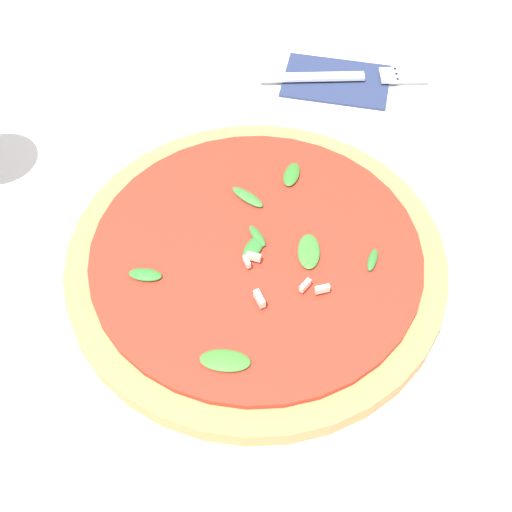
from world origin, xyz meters
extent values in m
plane|color=silver|center=(0.00, 0.00, 0.00)|extent=(6.00, 6.00, 0.00)
cylinder|color=white|center=(0.04, 0.02, 0.01)|extent=(0.35, 0.35, 0.01)
cylinder|color=#B7844C|center=(0.04, 0.02, 0.02)|extent=(0.33, 0.33, 0.02)
cylinder|color=#A82D1E|center=(0.04, 0.02, 0.03)|extent=(0.29, 0.29, 0.01)
ellipsoid|color=#31762F|center=(0.04, 0.03, 0.04)|extent=(0.03, 0.03, 0.01)
ellipsoid|color=#317431|center=(0.14, 0.00, 0.04)|extent=(0.02, 0.03, 0.01)
ellipsoid|color=#317E2F|center=(-0.06, 0.01, 0.04)|extent=(0.03, 0.02, 0.01)
ellipsoid|color=#34712E|center=(0.04, 0.04, 0.04)|extent=(0.02, 0.03, 0.01)
ellipsoid|color=#3D7E31|center=(0.08, 0.02, 0.04)|extent=(0.03, 0.04, 0.01)
ellipsoid|color=#337429|center=(0.09, 0.11, 0.04)|extent=(0.03, 0.03, 0.01)
ellipsoid|color=#3E802F|center=(0.00, -0.08, 0.04)|extent=(0.04, 0.03, 0.01)
ellipsoid|color=#3A7632|center=(0.04, 0.09, 0.04)|extent=(0.03, 0.03, 0.01)
cube|color=#EFE5C6|center=(0.04, 0.01, 0.04)|extent=(0.01, 0.01, 0.01)
cube|color=#EFE5C6|center=(0.09, -0.03, 0.04)|extent=(0.01, 0.01, 0.01)
cube|color=#EFE5C6|center=(0.03, 0.01, 0.04)|extent=(0.01, 0.01, 0.01)
cube|color=#EFE5C6|center=(0.03, -0.03, 0.04)|extent=(0.01, 0.01, 0.01)
cube|color=#EFE5C6|center=(0.07, -0.02, 0.04)|extent=(0.01, 0.01, 0.01)
cube|color=navy|center=(0.17, 0.28, 0.00)|extent=(0.14, 0.11, 0.01)
cube|color=silver|center=(0.14, 0.28, 0.01)|extent=(0.12, 0.03, 0.00)
cube|color=silver|center=(0.23, 0.27, 0.01)|extent=(0.02, 0.03, 0.00)
cube|color=silver|center=(0.25, 0.26, 0.01)|extent=(0.04, 0.01, 0.00)
cube|color=silver|center=(0.25, 0.27, 0.01)|extent=(0.04, 0.01, 0.00)
cube|color=silver|center=(0.25, 0.28, 0.01)|extent=(0.04, 0.01, 0.00)
camera|label=1|loc=(-0.01, -0.35, 0.53)|focal=50.00mm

